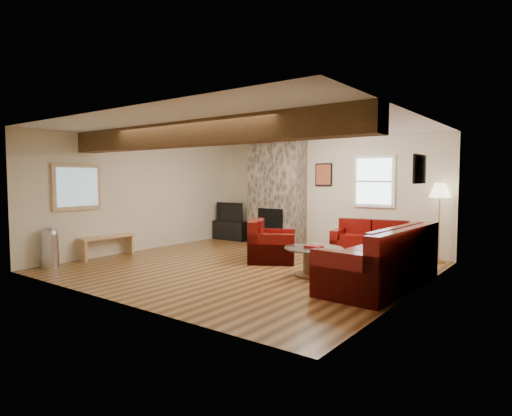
{
  "coord_description": "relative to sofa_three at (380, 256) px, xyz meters",
  "views": [
    {
      "loc": [
        4.78,
        -6.05,
        1.62
      ],
      "look_at": [
        -0.05,
        0.4,
        1.06
      ],
      "focal_mm": 30.0,
      "sensor_mm": 36.0,
      "label": 1
    }
  ],
  "objects": [
    {
      "name": "back_window",
      "position": [
        -1.13,
        2.6,
        1.1
      ],
      "size": [
        0.9,
        0.08,
        1.1
      ],
      "primitive_type": null,
      "color": "white",
      "rests_on": "room"
    },
    {
      "name": "artwork_back",
      "position": [
        -2.33,
        2.6,
        1.25
      ],
      "size": [
        0.42,
        0.06,
        0.52
      ],
      "primitive_type": null,
      "color": "black",
      "rests_on": "room"
    },
    {
      "name": "hatch_window",
      "position": [
        -5.44,
        -1.61,
        1.0
      ],
      "size": [
        0.08,
        1.0,
        0.9
      ],
      "primitive_type": null,
      "color": "tan",
      "rests_on": "room"
    },
    {
      "name": "coal_bucket",
      "position": [
        -3.01,
        1.8,
        -0.29
      ],
      "size": [
        0.36,
        0.36,
        0.34
      ],
      "primitive_type": null,
      "color": "slate",
      "rests_on": "floor"
    },
    {
      "name": "pedal_bin",
      "position": [
        -5.29,
        -2.26,
        -0.08
      ],
      "size": [
        0.32,
        0.32,
        0.75
      ],
      "primitive_type": null,
      "rotation": [
        0.0,
        0.0,
        0.08
      ],
      "color": "#B6B6BB",
      "rests_on": "floor"
    },
    {
      "name": "loveseat",
      "position": [
        -1.01,
        2.12,
        -0.07
      ],
      "size": [
        1.55,
        1.05,
        0.76
      ],
      "primitive_type": null,
      "rotation": [
        0.0,
        0.0,
        0.17
      ],
      "color": "#480506",
      "rests_on": "floor"
    },
    {
      "name": "oak_beam",
      "position": [
        -2.48,
        -1.36,
        1.86
      ],
      "size": [
        6.0,
        0.36,
        0.38
      ],
      "primitive_type": "cube",
      "color": "#31200E",
      "rests_on": "room"
    },
    {
      "name": "television",
      "position": [
        -4.93,
        2.42,
        0.28
      ],
      "size": [
        0.85,
        0.11,
        0.49
      ],
      "primitive_type": "imported",
      "color": "black",
      "rests_on": "tv_cabinet"
    },
    {
      "name": "armchair_red",
      "position": [
        -2.41,
        0.66,
        -0.05
      ],
      "size": [
        1.25,
        1.29,
        0.8
      ],
      "primitive_type": null,
      "rotation": [
        0.0,
        0.0,
        2.11
      ],
      "color": "#480506",
      "rests_on": "floor"
    },
    {
      "name": "chimney_breast",
      "position": [
        -3.48,
        2.38,
        0.77
      ],
      "size": [
        1.4,
        0.67,
        2.5
      ],
      "color": "#332E27",
      "rests_on": "floor"
    },
    {
      "name": "pine_bench",
      "position": [
        -5.31,
        -1.07,
        -0.23
      ],
      "size": [
        0.28,
        1.18,
        0.44
      ],
      "primitive_type": null,
      "color": "tan",
      "rests_on": "floor"
    },
    {
      "name": "ceiling_dome",
      "position": [
        -1.58,
        0.79,
        1.99
      ],
      "size": [
        0.4,
        0.4,
        0.18
      ],
      "primitive_type": null,
      "color": "silver",
      "rests_on": "room"
    },
    {
      "name": "coffee_table",
      "position": [
        -1.12,
        0.0,
        -0.22
      ],
      "size": [
        0.97,
        0.97,
        0.51
      ],
      "color": "#462816",
      "rests_on": "floor"
    },
    {
      "name": "room",
      "position": [
        -2.48,
        -0.11,
        0.8
      ],
      "size": [
        8.0,
        8.0,
        8.0
      ],
      "color": "#503015",
      "rests_on": "ground"
    },
    {
      "name": "sofa_three",
      "position": [
        0.0,
        0.0,
        0.0
      ],
      "size": [
        1.09,
        2.39,
        0.91
      ],
      "primitive_type": null,
      "rotation": [
        0.0,
        0.0,
        -1.62
      ],
      "color": "#480506",
      "rests_on": "floor"
    },
    {
      "name": "floor_lamp",
      "position": [
        0.24,
        2.44,
        0.85
      ],
      "size": [
        0.39,
        0.39,
        1.53
      ],
      "color": "tan",
      "rests_on": "floor"
    },
    {
      "name": "artwork_right",
      "position": [
        0.48,
        0.19,
        1.3
      ],
      "size": [
        0.06,
        0.55,
        0.42
      ],
      "primitive_type": null,
      "color": "black",
      "rests_on": "room"
    },
    {
      "name": "tv_cabinet",
      "position": [
        -4.93,
        2.42,
        -0.21
      ],
      "size": [
        0.98,
        0.39,
        0.49
      ],
      "primitive_type": "cube",
      "color": "black",
      "rests_on": "floor"
    }
  ]
}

